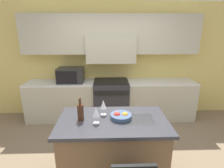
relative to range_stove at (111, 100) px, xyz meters
name	(u,v)px	position (x,y,z in m)	size (l,w,h in m)	color
ground_plane	(114,166)	(0.00, -1.62, -0.47)	(10.00, 10.00, 0.00)	#7A664C
back_cabinetry	(111,50)	(0.00, 0.27, 1.14)	(10.00, 0.46, 2.70)	#DBC166
back_counter	(111,100)	(0.00, 0.02, -0.01)	(3.92, 0.62, 0.92)	#B2AD93
range_stove	(111,100)	(0.00, 0.00, 0.00)	(0.80, 0.70, 0.94)	#2D2D33
microwave	(71,75)	(-0.92, 0.02, 0.61)	(0.58, 0.43, 0.33)	black
kitchen_island	(113,150)	(-0.02, -1.84, 0.00)	(1.43, 0.81, 0.94)	brown
wine_bottle	(81,112)	(-0.44, -1.83, 0.58)	(0.08, 0.08, 0.30)	#422314
wine_glass_near	(96,112)	(-0.24, -1.92, 0.62)	(0.08, 0.08, 0.22)	white
wine_glass_far	(103,105)	(-0.15, -1.70, 0.62)	(0.08, 0.08, 0.22)	white
fruit_bowl	(121,116)	(0.08, -1.81, 0.50)	(0.28, 0.28, 0.09)	#384C6B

